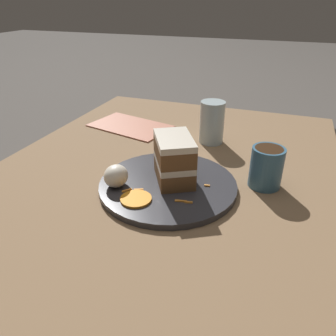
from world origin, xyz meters
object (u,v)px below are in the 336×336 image
(plate, at_px, (168,185))
(orange_garnish, at_px, (134,198))
(coffee_mug, at_px, (267,166))
(cream_dollop, at_px, (116,176))
(cake_slice, at_px, (174,159))
(menu_card, at_px, (130,126))
(drinking_glass, at_px, (212,125))

(plate, height_order, orange_garnish, orange_garnish)
(orange_garnish, height_order, coffee_mug, coffee_mug)
(cream_dollop, bearing_deg, cake_slice, 122.53)
(cream_dollop, bearing_deg, coffee_mug, 114.29)
(orange_garnish, distance_m, coffee_mug, 0.30)
(menu_card, bearing_deg, cream_dollop, -145.34)
(coffee_mug, height_order, menu_card, coffee_mug)
(coffee_mug, bearing_deg, orange_garnish, -54.57)
(drinking_glass, relative_size, coffee_mug, 1.30)
(cream_dollop, xyz_separation_m, drinking_glass, (-0.34, 0.13, 0.01))
(plate, xyz_separation_m, cream_dollop, (0.05, -0.10, 0.03))
(cream_dollop, bearing_deg, orange_garnish, 58.22)
(cake_slice, xyz_separation_m, menu_card, (-0.30, -0.26, -0.06))
(plate, distance_m, drinking_glass, 0.29)
(plate, relative_size, orange_garnish, 4.76)
(cake_slice, relative_size, coffee_mug, 1.49)
(coffee_mug, bearing_deg, plate, -67.28)
(plate, bearing_deg, orange_garnish, -25.20)
(cream_dollop, height_order, orange_garnish, cream_dollop)
(cake_slice, xyz_separation_m, coffee_mug, (-0.07, 0.19, -0.02))
(menu_card, bearing_deg, plate, -129.00)
(cream_dollop, xyz_separation_m, orange_garnish, (0.04, 0.06, -0.02))
(coffee_mug, bearing_deg, drinking_glass, -139.46)
(cream_dollop, xyz_separation_m, menu_card, (-0.37, -0.15, -0.04))
(cream_dollop, relative_size, orange_garnish, 0.88)
(cake_slice, bearing_deg, orange_garnish, -144.58)
(cake_slice, bearing_deg, plate, -144.16)
(cake_slice, bearing_deg, menu_card, 101.01)
(cream_dollop, relative_size, coffee_mug, 0.61)
(plate, xyz_separation_m, drinking_glass, (-0.29, 0.03, 0.05))
(menu_card, bearing_deg, coffee_mug, -104.33)
(plate, relative_size, cake_slice, 2.21)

